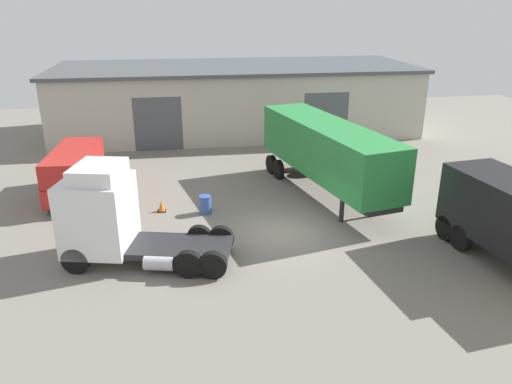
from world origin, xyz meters
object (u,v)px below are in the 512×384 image
object	(u,v)px
delivery_van_red	(74,172)
gravel_pile	(485,174)
tractor_unit_white	(111,217)
oil_drum	(205,204)
container_trailer_green	(326,150)
traffic_cone	(162,206)

from	to	relation	value
delivery_van_red	gravel_pile	world-z (taller)	delivery_van_red
delivery_van_red	tractor_unit_white	bearing A→B (deg)	23.76
delivery_van_red	oil_drum	size ratio (longest dim) A/B	6.20
container_trailer_green	oil_drum	world-z (taller)	container_trailer_green
delivery_van_red	gravel_pile	size ratio (longest dim) A/B	1.30
delivery_van_red	container_trailer_green	bearing A→B (deg)	85.05
tractor_unit_white	gravel_pile	size ratio (longest dim) A/B	1.59
gravel_pile	traffic_cone	xyz separation A→B (m)	(-17.26, -0.67, -0.50)
oil_drum	traffic_cone	bearing A→B (deg)	165.75
tractor_unit_white	gravel_pile	world-z (taller)	tractor_unit_white
container_trailer_green	gravel_pile	bearing A→B (deg)	76.84
gravel_pile	traffic_cone	size ratio (longest dim) A/B	7.64
container_trailer_green	gravel_pile	xyz separation A→B (m)	(8.95, -0.11, -1.73)
delivery_van_red	gravel_pile	bearing A→B (deg)	88.12
container_trailer_green	delivery_van_red	xyz separation A→B (m)	(-12.68, 1.82, -1.13)
tractor_unit_white	traffic_cone	distance (m)	5.15
tractor_unit_white	container_trailer_green	bearing A→B (deg)	-138.66
oil_drum	traffic_cone	world-z (taller)	oil_drum
delivery_van_red	oil_drum	xyz separation A→B (m)	(6.46, -3.13, -0.91)
delivery_van_red	oil_drum	distance (m)	7.24
tractor_unit_white	delivery_van_red	size ratio (longest dim) A/B	1.22
tractor_unit_white	delivery_van_red	distance (m)	7.72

